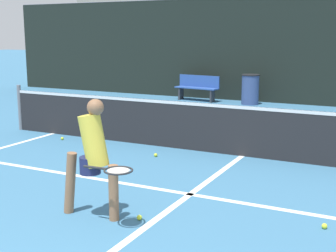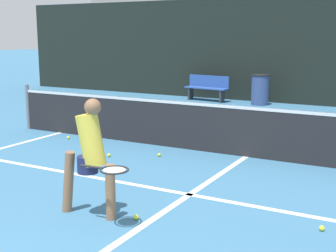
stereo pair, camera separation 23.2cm
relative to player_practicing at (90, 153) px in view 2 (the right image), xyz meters
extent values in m
cube|color=white|center=(0.72, 1.30, -0.81)|extent=(8.25, 0.10, 0.01)
cube|color=white|center=(0.72, 0.96, -0.81)|extent=(0.10, 5.45, 0.01)
cylinder|color=slate|center=(-4.78, 3.69, -0.28)|extent=(0.09, 0.09, 1.07)
cube|color=#232326|center=(0.72, 3.69, -0.34)|extent=(11.00, 0.02, 0.95)
cube|color=white|center=(0.72, 3.69, 0.10)|extent=(11.00, 0.03, 0.06)
cube|color=black|center=(0.72, 10.86, 0.90)|extent=(24.00, 0.06, 3.43)
cylinder|color=#8C6042|center=(0.27, 0.03, -0.47)|extent=(0.12, 0.12, 0.70)
cylinder|color=#8C6042|center=(-0.35, -0.02, -0.42)|extent=(0.22, 0.14, 0.80)
cylinder|color=#1E234C|center=(-0.05, 0.00, -0.15)|extent=(0.26, 0.26, 0.21)
cylinder|color=yellow|center=(0.01, 0.01, 0.16)|extent=(0.38, 0.28, 0.68)
sphere|color=#8C6042|center=(0.05, 0.01, 0.57)|extent=(0.20, 0.20, 0.20)
cylinder|color=#262628|center=(0.16, -0.20, -0.10)|extent=(0.30, 0.05, 0.03)
torus|color=#262628|center=(0.47, -0.17, -0.10)|extent=(0.37, 0.37, 0.02)
cylinder|color=beige|center=(0.47, -0.17, -0.10)|extent=(0.28, 0.28, 0.01)
sphere|color=#D1E033|center=(-3.18, 3.25, -0.78)|extent=(0.07, 0.07, 0.07)
sphere|color=#D1E033|center=(-1.52, 2.45, -0.78)|extent=(0.07, 0.07, 0.07)
sphere|color=#D1E033|center=(0.55, 0.16, -0.78)|extent=(0.07, 0.07, 0.07)
sphere|color=#D1E033|center=(-0.71, 2.92, -0.78)|extent=(0.07, 0.07, 0.07)
sphere|color=#D1E033|center=(2.62, 0.92, -0.78)|extent=(0.07, 0.07, 0.07)
cube|color=#2D519E|center=(-2.98, 10.10, -0.38)|extent=(1.59, 0.56, 0.04)
cube|color=#2D519E|center=(-2.96, 10.28, -0.17)|extent=(1.55, 0.24, 0.42)
cube|color=#333338|center=(-3.60, 10.18, -0.60)|extent=(0.06, 0.32, 0.44)
cube|color=#333338|center=(-2.37, 10.02, -0.60)|extent=(0.06, 0.32, 0.44)
cylinder|color=#384C7F|center=(-1.10, 10.12, -0.35)|extent=(0.55, 0.55, 0.93)
cylinder|color=black|center=(-1.10, 10.12, 0.14)|extent=(0.58, 0.58, 0.04)
cylinder|color=brown|center=(-3.91, 17.62, 0.86)|extent=(0.28, 0.28, 3.35)
cylinder|color=brown|center=(-4.22, 16.17, 0.78)|extent=(0.28, 0.28, 3.19)
camera|label=1|loc=(3.30, -4.52, 1.43)|focal=50.00mm
camera|label=2|loc=(3.50, -4.41, 1.43)|focal=50.00mm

